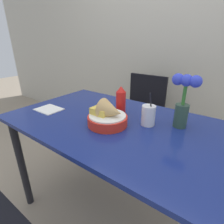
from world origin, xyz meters
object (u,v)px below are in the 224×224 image
at_px(drink_cup, 148,116).
at_px(food_basket, 108,116).
at_px(chair_far_window, 142,110).
at_px(flower_vase, 184,98).
at_px(ketchup_bottle, 121,101).

bearing_deg(drink_cup, food_basket, -142.39).
distance_m(chair_far_window, flower_vase, 0.92).
relative_size(chair_far_window, flower_vase, 3.06).
distance_m(ketchup_bottle, drink_cup, 0.22).
bearing_deg(chair_far_window, food_basket, -76.06).
bearing_deg(drink_cup, ketchup_bottle, 168.94).
bearing_deg(drink_cup, chair_far_window, 118.31).
relative_size(chair_far_window, drink_cup, 4.52).
bearing_deg(flower_vase, drink_cup, -150.87).
height_order(ketchup_bottle, drink_cup, drink_cup).
bearing_deg(flower_vase, chair_far_window, 130.30).
bearing_deg(flower_vase, ketchup_bottle, -173.26).
distance_m(chair_far_window, ketchup_bottle, 0.77).
height_order(chair_far_window, ketchup_bottle, ketchup_bottle).
bearing_deg(food_basket, drink_cup, 37.61).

